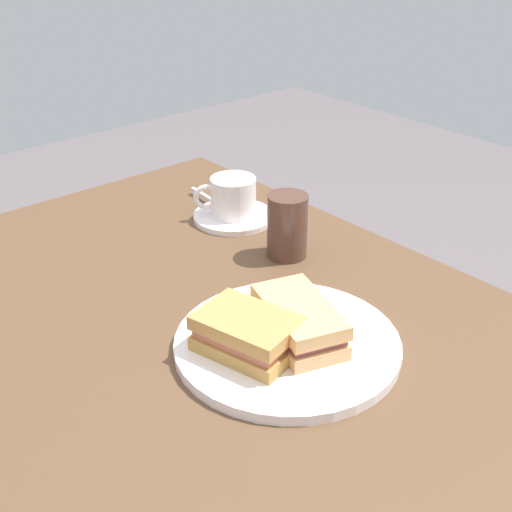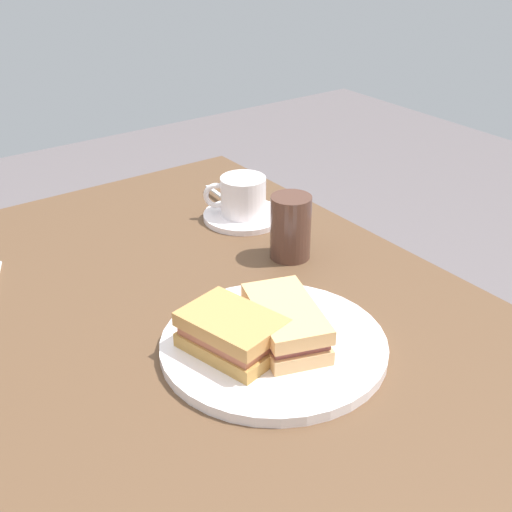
% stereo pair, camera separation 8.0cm
% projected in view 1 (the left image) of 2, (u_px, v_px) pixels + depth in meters
% --- Properties ---
extents(dining_table, '(1.20, 0.81, 0.75)m').
position_uv_depth(dining_table, '(230.00, 440.00, 0.92)').
color(dining_table, brown).
rests_on(dining_table, ground_plane).
extents(sandwich_plate, '(0.29, 0.29, 0.01)m').
position_uv_depth(sandwich_plate, '(287.00, 344.00, 0.87)').
color(sandwich_plate, white).
rests_on(sandwich_plate, dining_table).
extents(sandwich_front, '(0.16, 0.12, 0.05)m').
position_uv_depth(sandwich_front, '(299.00, 321.00, 0.86)').
color(sandwich_front, '#E3AF73').
rests_on(sandwich_front, sandwich_plate).
extents(sandwich_back, '(0.14, 0.11, 0.05)m').
position_uv_depth(sandwich_back, '(248.00, 334.00, 0.83)').
color(sandwich_back, '#BD8B44').
rests_on(sandwich_back, sandwich_plate).
extents(coffee_saucer, '(0.14, 0.14, 0.01)m').
position_uv_depth(coffee_saucer, '(234.00, 217.00, 1.21)').
color(coffee_saucer, white).
rests_on(coffee_saucer, dining_table).
extents(coffee_cup, '(0.09, 0.10, 0.07)m').
position_uv_depth(coffee_cup, '(232.00, 195.00, 1.19)').
color(coffee_cup, white).
rests_on(coffee_cup, coffee_saucer).
extents(spoon, '(0.10, 0.02, 0.01)m').
position_uv_depth(spoon, '(211.00, 199.00, 1.26)').
color(spoon, silver).
rests_on(spoon, coffee_saucer).
extents(drinking_glass, '(0.06, 0.06, 0.10)m').
position_uv_depth(drinking_glass, '(287.00, 226.00, 1.07)').
color(drinking_glass, '#523428').
rests_on(drinking_glass, dining_table).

